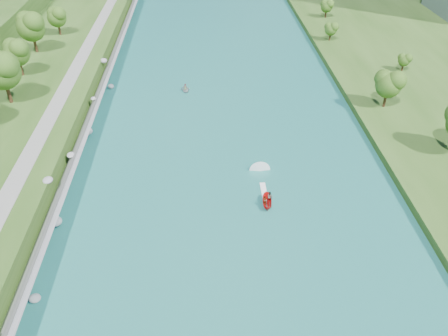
{
  "coord_description": "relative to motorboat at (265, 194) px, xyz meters",
  "views": [
    {
      "loc": [
        -3.51,
        -42.28,
        44.85
      ],
      "look_at": [
        -0.44,
        14.71,
        2.5
      ],
      "focal_mm": 35.0,
      "sensor_mm": 36.0,
      "label": 1
    }
  ],
  "objects": [
    {
      "name": "river_water",
      "position": [
        -5.84,
        10.03,
        -0.66
      ],
      "size": [
        55.0,
        240.0,
        0.1
      ],
      "primitive_type": "cube",
      "color": "#1A6362",
      "rests_on": "ground"
    },
    {
      "name": "ground",
      "position": [
        -5.84,
        -9.97,
        -0.71
      ],
      "size": [
        260.0,
        260.0,
        0.0
      ],
      "primitive_type": "plane",
      "color": "#2D5119",
      "rests_on": "ground"
    },
    {
      "name": "trees_east",
      "position": [
        32.1,
        13.12,
        5.42
      ],
      "size": [
        15.61,
        135.32,
        11.29
      ],
      "color": "#214713",
      "rests_on": "berm_east"
    },
    {
      "name": "riprap_bank",
      "position": [
        -31.7,
        9.12,
        1.1
      ],
      "size": [
        4.73,
        236.0,
        4.39
      ],
      "color": "slate",
      "rests_on": "ground"
    },
    {
      "name": "raft",
      "position": [
        -13.24,
        37.77,
        -0.22
      ],
      "size": [
        2.62,
        3.39,
        1.69
      ],
      "rotation": [
        0.0,
        0.0,
        0.13
      ],
      "color": "gray",
      "rests_on": "river_water"
    },
    {
      "name": "riverside_path",
      "position": [
        -38.34,
        10.03,
        2.84
      ],
      "size": [
        3.0,
        200.0,
        0.1
      ],
      "primitive_type": "cube",
      "color": "gray",
      "rests_on": "berm_west"
    },
    {
      "name": "motorboat",
      "position": [
        0.0,
        0.0,
        0.0
      ],
      "size": [
        3.6,
        18.69,
        2.08
      ],
      "rotation": [
        0.0,
        0.0,
        3.05
      ],
      "color": "red",
      "rests_on": "river_water"
    }
  ]
}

